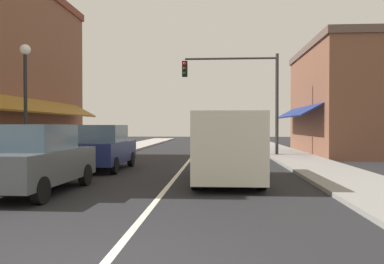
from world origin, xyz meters
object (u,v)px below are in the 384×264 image
Objects in this scene: parked_car_nearest_left at (36,159)px; van_in_lane at (227,145)px; parked_car_second_left at (103,148)px; traffic_signal_mast_arm at (244,86)px; street_lamp_left_near at (25,87)px.

van_in_lane is (4.94, 2.49, 0.27)m from parked_car_nearest_left.
parked_car_nearest_left and parked_car_second_left have the same top height.
traffic_signal_mast_arm is at bearing 65.82° from parked_car_nearest_left.
van_in_lane is at bearing -5.18° from street_lamp_left_near.
traffic_signal_mast_arm reaches higher than van_in_lane.
parked_car_nearest_left is 1.01× the size of parked_car_second_left.
street_lamp_left_near is at bearing -129.57° from traffic_signal_mast_arm.
traffic_signal_mast_arm is at bearing 82.83° from van_in_lane.
van_in_lane is at bearing -31.07° from parked_car_second_left.
parked_car_second_left is 10.04m from traffic_signal_mast_arm.
traffic_signal_mast_arm is (6.16, 12.78, 3.14)m from parked_car_nearest_left.
street_lamp_left_near is (-2.01, -2.24, 2.17)m from parked_car_second_left.
street_lamp_left_near reaches higher than parked_car_nearest_left.
street_lamp_left_near is at bearing -131.99° from parked_car_second_left.
parked_car_second_left is at bearing -128.84° from traffic_signal_mast_arm.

